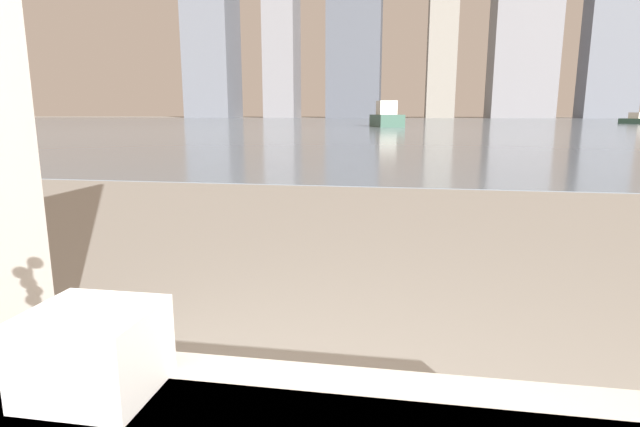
% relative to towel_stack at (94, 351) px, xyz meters
% --- Properties ---
extents(towel_stack, '(0.22, 0.20, 0.16)m').
position_rel_towel_stack_xyz_m(towel_stack, '(0.00, 0.00, 0.00)').
color(towel_stack, white).
rests_on(towel_stack, bathtub).
extents(harbor_water, '(180.00, 110.00, 0.01)m').
position_rel_towel_stack_xyz_m(harbor_water, '(0.26, 61.18, -0.59)').
color(harbor_water, slate).
rests_on(harbor_water, ground_plane).
extents(harbor_boat_0, '(2.91, 5.47, 1.95)m').
position_rel_towel_stack_xyz_m(harbor_boat_0, '(-0.98, 38.55, 0.11)').
color(harbor_boat_0, '#335647').
rests_on(harbor_boat_0, harbor_water).
extents(harbor_boat_4, '(2.40, 3.01, 1.10)m').
position_rel_towel_stack_xyz_m(harbor_boat_4, '(22.63, 53.21, -0.19)').
color(harbor_boat_4, '#335647').
rests_on(harbor_boat_4, harbor_water).
extents(skyline_tower_0, '(10.93, 10.84, 45.68)m').
position_rel_towel_stack_xyz_m(skyline_tower_0, '(-45.70, 117.18, 22.25)').
color(skyline_tower_0, slate).
rests_on(skyline_tower_0, ground_plane).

